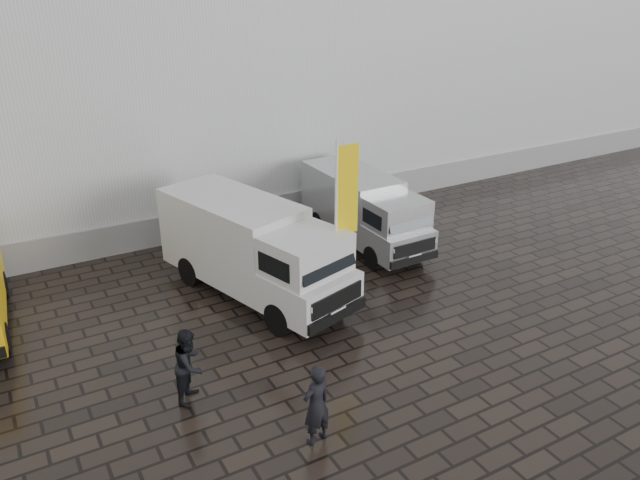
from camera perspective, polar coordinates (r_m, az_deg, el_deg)
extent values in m
plane|color=black|center=(16.25, 5.06, -8.20)|extent=(120.00, 120.00, 0.00)
cube|color=silver|center=(29.12, -9.77, 18.46)|extent=(44.00, 16.00, 12.00)
cube|color=gray|center=(23.09, -1.84, 3.35)|extent=(44.00, 0.15, 1.00)
cylinder|color=black|center=(16.83, 1.38, -6.78)|extent=(0.50, 0.50, 0.04)
cylinder|color=white|center=(15.74, 1.46, 0.73)|extent=(0.07, 0.07, 4.83)
cube|color=yellow|center=(15.52, 2.56, 4.58)|extent=(0.60, 0.03, 2.32)
cube|color=black|center=(24.21, 5.71, 4.23)|extent=(0.71, 0.71, 1.01)
imported|color=black|center=(12.37, -0.34, -14.83)|extent=(0.71, 0.54, 1.74)
imported|color=black|center=(13.73, -11.83, -11.09)|extent=(1.03, 1.05, 1.70)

